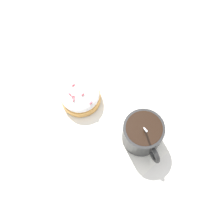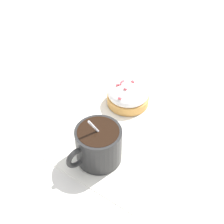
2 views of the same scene
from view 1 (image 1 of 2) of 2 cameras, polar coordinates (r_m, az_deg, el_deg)
The scene contains 4 objects.
ground_plane at distance 0.60m, azimuth -0.48°, elevation -1.54°, with size 3.00×3.00×0.00m, color silver.
paper_napkin at distance 0.59m, azimuth -0.49°, elevation -1.49°, with size 0.31×0.31×0.00m.
coffee_cup at distance 0.55m, azimuth 6.72°, elevation -4.65°, with size 0.11×0.08×0.10m.
frosted_pastry at distance 0.60m, azimuth -6.91°, elevation 3.60°, with size 0.09×0.09×0.05m.
Camera 1 is at (0.14, -0.15, 0.56)m, focal length 42.00 mm.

